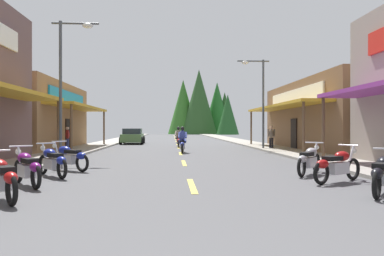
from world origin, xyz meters
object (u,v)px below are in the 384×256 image
(motorcycle_parked_right_1, at_px, (383,173))
(pedestrian_by_shop, at_px, (271,136))
(streetlamp_left, at_px, (68,70))
(motorcycle_parked_left_1, at_px, (2,177))
(rider_cruising_lead, at_px, (183,142))
(rider_cruising_trailing, at_px, (178,139))
(motorcycle_parked_left_2, at_px, (27,167))
(motorcycle_parked_right_2, at_px, (337,165))
(pedestrian_browsing, at_px, (67,137))
(parked_car_curbside, at_px, (133,136))
(motorcycle_parked_left_3, at_px, (52,161))
(streetlamp_right, at_px, (258,91))
(motorcycle_parked_left_4, at_px, (69,157))
(motorcycle_parked_right_3, at_px, (309,160))

(motorcycle_parked_right_1, height_order, pedestrian_by_shop, pedestrian_by_shop)
(streetlamp_left, height_order, motorcycle_parked_left_1, streetlamp_left)
(rider_cruising_lead, bearing_deg, motorcycle_parked_left_1, 166.64)
(motorcycle_parked_left_1, distance_m, rider_cruising_trailing, 20.52)
(streetlamp_left, bearing_deg, motorcycle_parked_right_1, -43.95)
(motorcycle_parked_left_2, xyz_separation_m, rider_cruising_lead, (4.42, 12.08, 0.17))
(motorcycle_parked_left_1, height_order, rider_cruising_trailing, rider_cruising_trailing)
(streetlamp_left, distance_m, motorcycle_parked_right_1, 13.83)
(motorcycle_parked_left_1, distance_m, motorcycle_parked_left_2, 1.92)
(motorcycle_parked_right_2, height_order, rider_cruising_lead, rider_cruising_lead)
(pedestrian_browsing, height_order, parked_car_curbside, pedestrian_browsing)
(motorcycle_parked_left_3, bearing_deg, streetlamp_left, -27.64)
(rider_cruising_lead, bearing_deg, motorcycle_parked_left_3, 160.53)
(motorcycle_parked_left_1, bearing_deg, streetlamp_right, -67.02)
(motorcycle_parked_left_1, bearing_deg, motorcycle_parked_left_3, -35.47)
(motorcycle_parked_right_2, height_order, motorcycle_parked_left_2, same)
(motorcycle_parked_left_4, bearing_deg, motorcycle_parked_left_2, 125.10)
(streetlamp_right, height_order, pedestrian_browsing, streetlamp_right)
(motorcycle_parked_right_1, relative_size, pedestrian_by_shop, 1.05)
(motorcycle_parked_right_2, xyz_separation_m, pedestrian_browsing, (-11.18, 13.87, 0.41))
(motorcycle_parked_right_1, xyz_separation_m, motorcycle_parked_left_2, (-8.55, 1.68, 0.00))
(motorcycle_parked_right_1, xyz_separation_m, motorcycle_parked_right_3, (-0.38, 3.49, 0.00))
(rider_cruising_lead, bearing_deg, parked_car_curbside, 22.61)
(streetlamp_left, relative_size, parked_car_curbside, 1.49)
(pedestrian_browsing, bearing_deg, motorcycle_parked_left_2, -104.71)
(motorcycle_parked_right_1, height_order, motorcycle_parked_left_2, same)
(motorcycle_parked_right_2, distance_m, rider_cruising_lead, 12.55)
(motorcycle_parked_left_4, bearing_deg, streetlamp_left, -36.63)
(streetlamp_right, bearing_deg, parked_car_curbside, 134.97)
(motorcycle_parked_right_1, xyz_separation_m, motorcycle_parked_left_1, (-8.33, -0.23, 0.00))
(streetlamp_right, distance_m, motorcycle_parked_left_2, 17.89)
(motorcycle_parked_right_1, relative_size, motorcycle_parked_left_1, 0.97)
(rider_cruising_trailing, bearing_deg, motorcycle_parked_right_3, -166.38)
(pedestrian_browsing, bearing_deg, streetlamp_right, -23.13)
(streetlamp_left, xyz_separation_m, pedestrian_by_shop, (11.54, 7.09, -3.25))
(motorcycle_parked_left_1, distance_m, motorcycle_parked_left_3, 3.70)
(streetlamp_left, distance_m, streetlamp_right, 12.81)
(motorcycle_parked_left_1, xyz_separation_m, pedestrian_browsing, (-3.06, 15.93, 0.41))
(streetlamp_right, height_order, motorcycle_parked_right_3, streetlamp_right)
(motorcycle_parked_right_3, xyz_separation_m, motorcycle_parked_left_2, (-8.17, -1.81, 0.00))
(parked_car_curbside, bearing_deg, motorcycle_parked_right_1, -163.06)
(motorcycle_parked_left_2, distance_m, motorcycle_parked_left_4, 3.38)
(motorcycle_parked_right_3, height_order, rider_cruising_lead, rider_cruising_lead)
(motorcycle_parked_right_1, height_order, rider_cruising_trailing, rider_cruising_trailing)
(motorcycle_parked_left_4, bearing_deg, motorcycle_parked_left_3, 125.42)
(streetlamp_left, height_order, streetlamp_right, streetlamp_left)
(motorcycle_parked_right_2, height_order, motorcycle_parked_left_4, same)
(motorcycle_parked_left_1, xyz_separation_m, motorcycle_parked_left_4, (-0.08, 5.29, 0.00))
(streetlamp_right, xyz_separation_m, motorcycle_parked_left_4, (-9.46, -11.31, -3.48))
(motorcycle_parked_right_3, distance_m, motorcycle_parked_left_2, 8.37)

